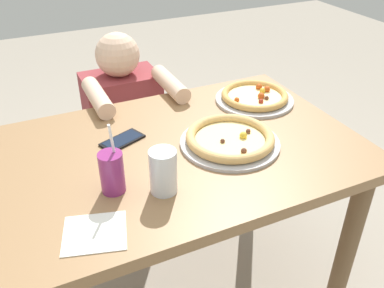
{
  "coord_description": "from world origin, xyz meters",
  "views": [
    {
      "loc": [
        -0.46,
        -1.1,
        1.51
      ],
      "look_at": [
        0.03,
        -0.04,
        0.78
      ],
      "focal_mm": 38.93,
      "sensor_mm": 36.0,
      "label": 1
    }
  ],
  "objects_px": {
    "cell_phone": "(122,140)",
    "diner_seated": "(126,135)",
    "pizza_near": "(230,139)",
    "water_cup_clear": "(163,171)",
    "drink_cup_colored": "(112,172)",
    "pizza_far": "(255,97)"
  },
  "relations": [
    {
      "from": "cell_phone",
      "to": "pizza_far",
      "type": "bearing_deg",
      "value": 7.55
    },
    {
      "from": "pizza_far",
      "to": "drink_cup_colored",
      "type": "relative_size",
      "value": 1.43
    },
    {
      "from": "pizza_far",
      "to": "diner_seated",
      "type": "xyz_separation_m",
      "value": [
        -0.43,
        0.45,
        -0.32
      ]
    },
    {
      "from": "cell_phone",
      "to": "diner_seated",
      "type": "xyz_separation_m",
      "value": [
        0.15,
        0.53,
        -0.3
      ]
    },
    {
      "from": "cell_phone",
      "to": "diner_seated",
      "type": "distance_m",
      "value": 0.63
    },
    {
      "from": "pizza_far",
      "to": "water_cup_clear",
      "type": "relative_size",
      "value": 2.35
    },
    {
      "from": "pizza_far",
      "to": "cell_phone",
      "type": "relative_size",
      "value": 1.91
    },
    {
      "from": "drink_cup_colored",
      "to": "cell_phone",
      "type": "xyz_separation_m",
      "value": [
        0.1,
        0.25,
        -0.06
      ]
    },
    {
      "from": "pizza_far",
      "to": "cell_phone",
      "type": "distance_m",
      "value": 0.59
    },
    {
      "from": "pizza_near",
      "to": "diner_seated",
      "type": "distance_m",
      "value": 0.79
    },
    {
      "from": "pizza_near",
      "to": "diner_seated",
      "type": "bearing_deg",
      "value": 104.22
    },
    {
      "from": "pizza_near",
      "to": "water_cup_clear",
      "type": "relative_size",
      "value": 2.52
    },
    {
      "from": "drink_cup_colored",
      "to": "cell_phone",
      "type": "bearing_deg",
      "value": 67.98
    },
    {
      "from": "pizza_near",
      "to": "pizza_far",
      "type": "xyz_separation_m",
      "value": [
        0.26,
        0.25,
        -0.0
      ]
    },
    {
      "from": "water_cup_clear",
      "to": "drink_cup_colored",
      "type": "bearing_deg",
      "value": 154.75
    },
    {
      "from": "pizza_near",
      "to": "diner_seated",
      "type": "relative_size",
      "value": 0.36
    },
    {
      "from": "pizza_near",
      "to": "drink_cup_colored",
      "type": "bearing_deg",
      "value": -169.85
    },
    {
      "from": "cell_phone",
      "to": "diner_seated",
      "type": "relative_size",
      "value": 0.17
    },
    {
      "from": "drink_cup_colored",
      "to": "diner_seated",
      "type": "xyz_separation_m",
      "value": [
        0.25,
        0.78,
        -0.36
      ]
    },
    {
      "from": "water_cup_clear",
      "to": "cell_phone",
      "type": "relative_size",
      "value": 0.81
    },
    {
      "from": "drink_cup_colored",
      "to": "diner_seated",
      "type": "height_order",
      "value": "drink_cup_colored"
    },
    {
      "from": "diner_seated",
      "to": "pizza_far",
      "type": "bearing_deg",
      "value": -46.15
    }
  ]
}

